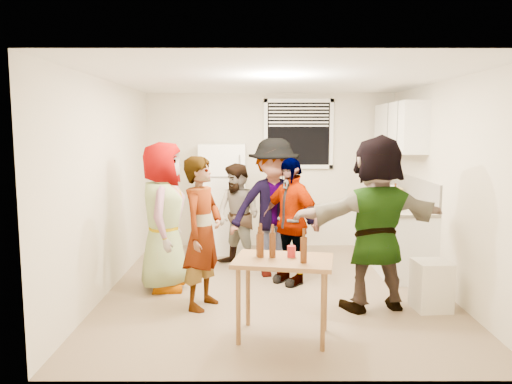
{
  "coord_description": "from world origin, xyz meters",
  "views": [
    {
      "loc": [
        -0.25,
        -5.88,
        1.93
      ],
      "look_at": [
        -0.24,
        0.28,
        1.15
      ],
      "focal_mm": 35.0,
      "sensor_mm": 36.0,
      "label": 1
    }
  ],
  "objects_px": {
    "red_cup": "(291,257)",
    "guest_black": "(290,282)",
    "blue_cup": "(398,211)",
    "guest_back_right": "(274,275)",
    "refrigerator": "(223,198)",
    "trash_bin": "(431,287)",
    "serving_table": "(283,337)",
    "kettle": "(391,203)",
    "wine_bottle": "(380,194)",
    "guest_stripe": "(203,306)",
    "guest_grey": "(165,288)",
    "guest_back_left": "(238,267)",
    "beer_bottle_table": "(259,256)",
    "guest_orange": "(373,308)",
    "beer_bottle_counter": "(395,207)"
  },
  "relations": [
    {
      "from": "guest_orange",
      "to": "beer_bottle_counter",
      "type": "bearing_deg",
      "value": -126.29
    },
    {
      "from": "wine_bottle",
      "to": "serving_table",
      "type": "xyz_separation_m",
      "value": [
        -1.74,
        -3.45,
        -0.9
      ]
    },
    {
      "from": "refrigerator",
      "to": "guest_back_left",
      "type": "relative_size",
      "value": 1.17
    },
    {
      "from": "kettle",
      "to": "guest_stripe",
      "type": "relative_size",
      "value": 0.15
    },
    {
      "from": "wine_bottle",
      "to": "guest_black",
      "type": "height_order",
      "value": "wine_bottle"
    },
    {
      "from": "refrigerator",
      "to": "wine_bottle",
      "type": "height_order",
      "value": "refrigerator"
    },
    {
      "from": "guest_stripe",
      "to": "serving_table",
      "type": "bearing_deg",
      "value": -112.2
    },
    {
      "from": "guest_back_left",
      "to": "wine_bottle",
      "type": "bearing_deg",
      "value": 64.14
    },
    {
      "from": "trash_bin",
      "to": "guest_back_left",
      "type": "relative_size",
      "value": 0.36
    },
    {
      "from": "serving_table",
      "to": "guest_black",
      "type": "height_order",
      "value": "serving_table"
    },
    {
      "from": "serving_table",
      "to": "guest_stripe",
      "type": "xyz_separation_m",
      "value": [
        -0.83,
        0.81,
        0.0
      ]
    },
    {
      "from": "trash_bin",
      "to": "beer_bottle_table",
      "type": "xyz_separation_m",
      "value": [
        -1.85,
        -0.63,
        0.5
      ]
    },
    {
      "from": "guest_stripe",
      "to": "guest_orange",
      "type": "relative_size",
      "value": 0.88
    },
    {
      "from": "beer_bottle_table",
      "to": "guest_grey",
      "type": "relative_size",
      "value": 0.12
    },
    {
      "from": "beer_bottle_counter",
      "to": "guest_stripe",
      "type": "relative_size",
      "value": 0.14
    },
    {
      "from": "trash_bin",
      "to": "guest_grey",
      "type": "height_order",
      "value": "trash_bin"
    },
    {
      "from": "guest_orange",
      "to": "guest_grey",
      "type": "bearing_deg",
      "value": -28.61
    },
    {
      "from": "kettle",
      "to": "guest_black",
      "type": "distance_m",
      "value": 1.89
    },
    {
      "from": "refrigerator",
      "to": "guest_black",
      "type": "distance_m",
      "value": 2.07
    },
    {
      "from": "red_cup",
      "to": "guest_stripe",
      "type": "distance_m",
      "value": 1.4
    },
    {
      "from": "refrigerator",
      "to": "guest_grey",
      "type": "distance_m",
      "value": 2.14
    },
    {
      "from": "blue_cup",
      "to": "trash_bin",
      "type": "bearing_deg",
      "value": -84.65
    },
    {
      "from": "serving_table",
      "to": "guest_stripe",
      "type": "distance_m",
      "value": 1.16
    },
    {
      "from": "blue_cup",
      "to": "guest_orange",
      "type": "height_order",
      "value": "blue_cup"
    },
    {
      "from": "kettle",
      "to": "beer_bottle_table",
      "type": "xyz_separation_m",
      "value": [
        -1.86,
        -2.36,
        -0.15
      ]
    },
    {
      "from": "wine_bottle",
      "to": "serving_table",
      "type": "distance_m",
      "value": 3.96
    },
    {
      "from": "serving_table",
      "to": "guest_grey",
      "type": "height_order",
      "value": "serving_table"
    },
    {
      "from": "kettle",
      "to": "blue_cup",
      "type": "bearing_deg",
      "value": -89.26
    },
    {
      "from": "kettle",
      "to": "trash_bin",
      "type": "height_order",
      "value": "kettle"
    },
    {
      "from": "trash_bin",
      "to": "red_cup",
      "type": "distance_m",
      "value": 1.76
    },
    {
      "from": "refrigerator",
      "to": "guest_back_right",
      "type": "height_order",
      "value": "refrigerator"
    },
    {
      "from": "kettle",
      "to": "trash_bin",
      "type": "distance_m",
      "value": 1.85
    },
    {
      "from": "blue_cup",
      "to": "guest_back_right",
      "type": "distance_m",
      "value": 1.81
    },
    {
      "from": "refrigerator",
      "to": "serving_table",
      "type": "bearing_deg",
      "value": -77.08
    },
    {
      "from": "beer_bottle_table",
      "to": "guest_back_right",
      "type": "xyz_separation_m",
      "value": [
        0.21,
        1.91,
        -0.75
      ]
    },
    {
      "from": "guest_grey",
      "to": "guest_stripe",
      "type": "distance_m",
      "value": 0.82
    },
    {
      "from": "kettle",
      "to": "wine_bottle",
      "type": "xyz_separation_m",
      "value": [
        0.1,
        0.99,
        0.0
      ]
    },
    {
      "from": "serving_table",
      "to": "guest_stripe",
      "type": "bearing_deg",
      "value": 135.47
    },
    {
      "from": "beer_bottle_counter",
      "to": "refrigerator",
      "type": "bearing_deg",
      "value": 152.14
    },
    {
      "from": "guest_black",
      "to": "blue_cup",
      "type": "bearing_deg",
      "value": 50.72
    },
    {
      "from": "guest_grey",
      "to": "guest_back_right",
      "type": "height_order",
      "value": "guest_back_right"
    },
    {
      "from": "kettle",
      "to": "blue_cup",
      "type": "distance_m",
      "value": 0.73
    },
    {
      "from": "refrigerator",
      "to": "guest_back_right",
      "type": "bearing_deg",
      "value": -60.28
    },
    {
      "from": "guest_black",
      "to": "guest_orange",
      "type": "height_order",
      "value": "guest_orange"
    },
    {
      "from": "beer_bottle_counter",
      "to": "guest_back_left",
      "type": "relative_size",
      "value": 0.16
    },
    {
      "from": "serving_table",
      "to": "guest_back_right",
      "type": "height_order",
      "value": "serving_table"
    },
    {
      "from": "red_cup",
      "to": "guest_black",
      "type": "height_order",
      "value": "red_cup"
    },
    {
      "from": "guest_back_left",
      "to": "guest_back_right",
      "type": "height_order",
      "value": "guest_back_right"
    },
    {
      "from": "wine_bottle",
      "to": "guest_stripe",
      "type": "relative_size",
      "value": 0.19
    },
    {
      "from": "beer_bottle_table",
      "to": "guest_back_right",
      "type": "bearing_deg",
      "value": 83.73
    }
  ]
}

